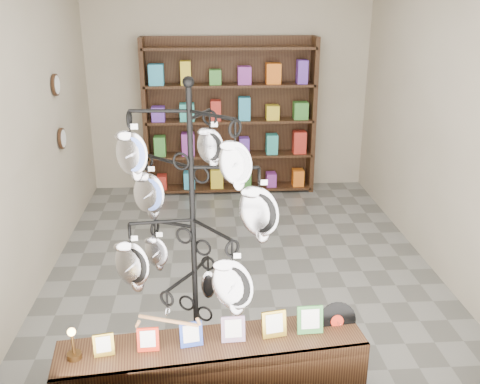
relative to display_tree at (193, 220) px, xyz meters
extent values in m
plane|color=slate|center=(0.46, 1.89, -1.30)|extent=(5.00, 5.00, 0.00)
plane|color=#B7AC94|center=(0.46, 4.39, 0.20)|extent=(4.00, 0.00, 4.00)
plane|color=#B7AC94|center=(0.46, -0.61, 0.20)|extent=(4.00, 0.00, 4.00)
plane|color=#B7AC94|center=(-1.54, 1.89, 0.20)|extent=(0.00, 5.00, 5.00)
plane|color=#B7AC94|center=(2.46, 1.89, 0.20)|extent=(0.00, 5.00, 5.00)
cylinder|color=black|center=(0.00, 0.00, -1.28)|extent=(0.61, 0.61, 0.03)
cylinder|color=black|center=(0.00, 0.00, -0.20)|extent=(0.05, 0.05, 2.19)
sphere|color=black|center=(0.00, 0.00, 0.91)|extent=(0.07, 0.07, 0.07)
ellipsoid|color=silver|center=(0.09, 0.21, -0.61)|extent=(0.12, 0.08, 0.23)
cube|color=tan|center=(-0.18, -0.26, -0.60)|extent=(0.40, 0.15, 0.04)
cube|color=black|center=(0.11, -0.25, -1.04)|extent=(2.11, 0.66, 0.51)
cube|color=gold|center=(-0.59, -0.33, -0.71)|extent=(0.14, 0.06, 0.15)
cube|color=red|center=(-0.31, -0.30, -0.71)|extent=(0.15, 0.07, 0.16)
cube|color=#263FA5|center=(-0.03, -0.27, -0.70)|extent=(0.16, 0.07, 0.17)
cube|color=#E54C33|center=(0.25, -0.24, -0.70)|extent=(0.17, 0.07, 0.18)
cube|color=gold|center=(0.53, -0.20, -0.70)|extent=(0.18, 0.08, 0.19)
cube|color=#337233|center=(0.79, -0.18, -0.69)|extent=(0.18, 0.08, 0.20)
cylinder|color=black|center=(1.00, -0.10, -0.76)|extent=(0.29, 0.10, 0.28)
cylinder|color=red|center=(1.00, -0.11, -0.76)|extent=(0.10, 0.04, 0.09)
cylinder|color=#4A3015|center=(-0.78, -0.35, -0.77)|extent=(0.09, 0.09, 0.04)
cylinder|color=#4A3015|center=(-0.78, -0.35, -0.69)|extent=(0.02, 0.02, 0.13)
sphere|color=#FFBF59|center=(-0.78, -0.35, -0.59)|extent=(0.05, 0.05, 0.05)
cube|color=black|center=(0.46, 4.33, -0.20)|extent=(2.40, 0.04, 2.20)
cube|color=black|center=(-0.72, 4.17, -0.20)|extent=(0.06, 0.36, 2.20)
cube|color=black|center=(1.64, 4.17, -0.20)|extent=(0.06, 0.36, 2.20)
cube|color=black|center=(0.46, 4.17, -1.25)|extent=(2.36, 0.36, 0.04)
cube|color=black|center=(0.46, 4.17, -0.75)|extent=(2.36, 0.36, 0.03)
cube|color=black|center=(0.46, 4.17, -0.25)|extent=(2.36, 0.36, 0.04)
cube|color=black|center=(0.46, 4.17, 0.25)|extent=(2.36, 0.36, 0.04)
cube|color=black|center=(0.46, 4.17, 0.75)|extent=(2.36, 0.36, 0.04)
cylinder|color=black|center=(-1.51, 2.69, 0.50)|extent=(0.03, 0.24, 0.24)
cylinder|color=black|center=(-1.51, 2.69, -0.10)|extent=(0.03, 0.24, 0.24)
camera|label=1|loc=(0.09, -3.29, 1.40)|focal=40.00mm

